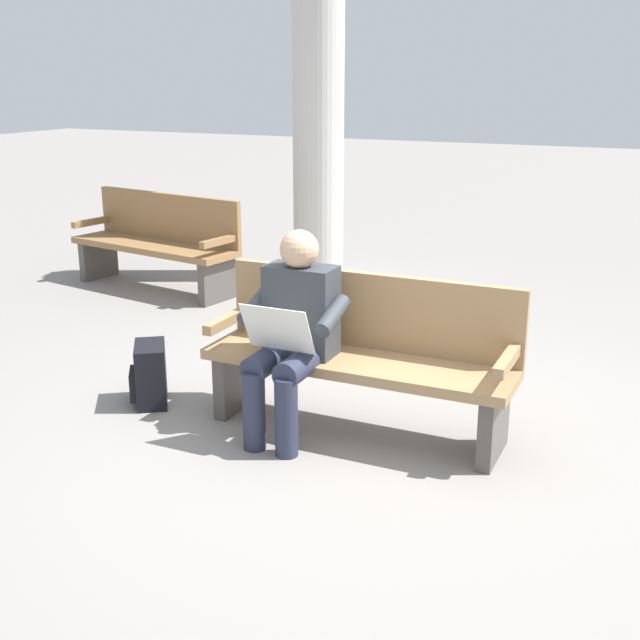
# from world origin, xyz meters

# --- Properties ---
(ground_plane) EXTENTS (40.00, 40.00, 0.00)m
(ground_plane) POSITION_xyz_m (0.00, 0.00, 0.00)
(ground_plane) COLOR gray
(bench_near) EXTENTS (1.80, 0.49, 0.90)m
(bench_near) POSITION_xyz_m (0.00, -0.07, 0.46)
(bench_near) COLOR #9E7A51
(bench_near) RESTS_ON ground
(person_seated) EXTENTS (0.57, 0.57, 1.18)m
(person_seated) POSITION_xyz_m (0.33, 0.16, 0.63)
(person_seated) COLOR #33383D
(person_seated) RESTS_ON ground
(backpack) EXTENTS (0.34, 0.37, 0.39)m
(backpack) POSITION_xyz_m (1.34, 0.16, 0.19)
(backpack) COLOR black
(backpack) RESTS_ON ground
(bench_far) EXTENTS (1.85, 0.77, 0.90)m
(bench_far) POSITION_xyz_m (2.99, -2.24, 0.46)
(bench_far) COLOR olive
(bench_far) RESTS_ON ground
(support_pillar) EXTENTS (0.50, 0.50, 3.80)m
(support_pillar) POSITION_xyz_m (1.80, -3.32, 1.90)
(support_pillar) COLOR beige
(support_pillar) RESTS_ON ground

